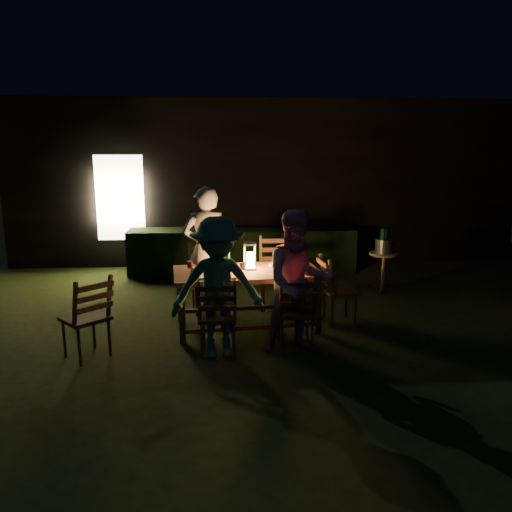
{
  "coord_description": "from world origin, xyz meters",
  "views": [
    {
      "loc": [
        -0.89,
        -5.43,
        2.3
      ],
      "look_at": [
        -0.44,
        0.95,
        0.9
      ],
      "focal_mm": 35.0,
      "sensor_mm": 36.0,
      "label": 1
    }
  ],
  "objects": [
    {
      "name": "person_opp_left",
      "position": [
        -0.93,
        -0.16,
        0.79
      ],
      "size": [
        1.07,
        0.69,
        1.58
      ],
      "primitive_type": "imported",
      "rotation": [
        0.0,
        0.0,
        0.1
      ],
      "color": "#366D53",
      "rests_on": "ground"
    },
    {
      "name": "wineglass_e",
      "position": [
        -0.64,
        0.39,
        0.85
      ],
      "size": [
        0.06,
        0.06,
        0.18
      ],
      "primitive_type": null,
      "color": "silver",
      "rests_on": "dining_table"
    },
    {
      "name": "garden_envelope",
      "position": [
        -0.01,
        6.15,
        1.58
      ],
      "size": [
        40.0,
        40.0,
        3.2
      ],
      "color": "black",
      "rests_on": "ground"
    },
    {
      "name": "bottle_bucket_a",
      "position": [
        1.66,
        2.19,
        0.8
      ],
      "size": [
        0.07,
        0.07,
        0.32
      ],
      "primitive_type": "cylinder",
      "color": "#0F471E",
      "rests_on": "side_table"
    },
    {
      "name": "chair_near_left",
      "position": [
        -0.94,
        -0.11,
        0.29
      ],
      "size": [
        0.43,
        0.46,
        0.95
      ],
      "rotation": [
        0.0,
        0.0,
        -0.02
      ],
      "color": "#4F301A",
      "rests_on": "ground"
    },
    {
      "name": "chair_spare",
      "position": [
        -2.39,
        -0.11,
        0.3
      ],
      "size": [
        0.64,
        0.64,
        0.99
      ],
      "rotation": [
        0.0,
        0.0,
        0.75
      ],
      "color": "#4F301A",
      "rests_on": "ground"
    },
    {
      "name": "plate_near_left",
      "position": [
        -1.1,
        0.42,
        0.77
      ],
      "size": [
        0.25,
        0.25,
        0.01
      ],
      "primitive_type": "cylinder",
      "color": "white",
      "rests_on": "dining_table"
    },
    {
      "name": "chair_far_right",
      "position": [
        -0.1,
        1.52,
        0.32
      ],
      "size": [
        0.47,
        0.51,
        1.06
      ],
      "rotation": [
        0.0,
        0.0,
        3.14
      ],
      "color": "#4F301A",
      "rests_on": "ground"
    },
    {
      "name": "wineglass_b",
      "position": [
        -1.28,
        0.51,
        0.85
      ],
      "size": [
        0.06,
        0.06,
        0.18
      ],
      "primitive_type": null,
      "color": "#59070F",
      "rests_on": "dining_table"
    },
    {
      "name": "napkin_right",
      "position": [
        0.01,
        0.46,
        0.77
      ],
      "size": [
        0.18,
        0.14,
        0.01
      ],
      "primitive_type": "cube",
      "color": "red",
      "rests_on": "dining_table"
    },
    {
      "name": "chair_far_left",
      "position": [
        -1.1,
        1.42,
        0.3
      ],
      "size": [
        0.52,
        0.55,
        0.99
      ],
      "rotation": [
        0.0,
        0.0,
        3.32
      ],
      "color": "#4F301A",
      "rests_on": "ground"
    },
    {
      "name": "plate_far_right",
      "position": [
        -0.15,
        0.97,
        0.77
      ],
      "size": [
        0.25,
        0.25,
        0.01
      ],
      "primitive_type": "cylinder",
      "color": "white",
      "rests_on": "dining_table"
    },
    {
      "name": "plate_far_left",
      "position": [
        -1.14,
        0.86,
        0.77
      ],
      "size": [
        0.25,
        0.25,
        0.01
      ],
      "primitive_type": "cylinder",
      "color": "white",
      "rests_on": "dining_table"
    },
    {
      "name": "bottle_table",
      "position": [
        -0.82,
        0.67,
        0.9
      ],
      "size": [
        0.07,
        0.07,
        0.28
      ],
      "primitive_type": "cylinder",
      "color": "#0F471E",
      "rests_on": "dining_table"
    },
    {
      "name": "person_opp_right",
      "position": [
        -0.04,
        -0.07,
        0.81
      ],
      "size": [
        0.85,
        0.69,
        1.62
      ],
      "primitive_type": "imported",
      "rotation": [
        0.0,
        0.0,
        0.1
      ],
      "color": "#C8899E",
      "rests_on": "ground"
    },
    {
      "name": "wineglass_c",
      "position": [
        -0.25,
        0.45,
        0.85
      ],
      "size": [
        0.06,
        0.06,
        0.18
      ],
      "primitive_type": null,
      "color": "#59070F",
      "rests_on": "dining_table"
    },
    {
      "name": "phone",
      "position": [
        -1.16,
        0.34,
        0.77
      ],
      "size": [
        0.14,
        0.07,
        0.01
      ],
      "primitive_type": "cube",
      "color": "black",
      "rests_on": "dining_table"
    },
    {
      "name": "person_house_side",
      "position": [
        -1.11,
        1.47,
        0.88
      ],
      "size": [
        0.69,
        0.49,
        1.77
      ],
      "primitive_type": "imported",
      "rotation": [
        0.0,
        0.0,
        3.25
      ],
      "color": "beige",
      "rests_on": "ground"
    },
    {
      "name": "bottle_bucket_b",
      "position": [
        1.76,
        2.27,
        0.8
      ],
      "size": [
        0.07,
        0.07,
        0.32
      ],
      "primitive_type": "cylinder",
      "color": "#0F471E",
      "rests_on": "side_table"
    },
    {
      "name": "napkin_left",
      "position": [
        -0.69,
        0.37,
        0.77
      ],
      "size": [
        0.18,
        0.14,
        0.01
      ],
      "primitive_type": "cube",
      "color": "red",
      "rests_on": "dining_table"
    },
    {
      "name": "wineglass_a",
      "position": [
        -0.9,
        0.95,
        0.85
      ],
      "size": [
        0.06,
        0.06,
        0.18
      ],
      "primitive_type": null,
      "color": "#59070F",
      "rests_on": "dining_table"
    },
    {
      "name": "ice_bucket",
      "position": [
        1.71,
        2.23,
        0.75
      ],
      "size": [
        0.3,
        0.3,
        0.22
      ],
      "primitive_type": "cylinder",
      "color": "#A5A8AD",
      "rests_on": "side_table"
    },
    {
      "name": "wineglass_d",
      "position": [
        0.03,
        0.94,
        0.85
      ],
      "size": [
        0.06,
        0.06,
        0.18
      ],
      "primitive_type": null,
      "color": "#59070F",
      "rests_on": "dining_table"
    },
    {
      "name": "side_table",
      "position": [
        1.71,
        2.23,
        0.56
      ],
      "size": [
        0.47,
        0.47,
        0.64
      ],
      "color": "brown",
      "rests_on": "ground"
    },
    {
      "name": "dining_table",
      "position": [
        -0.57,
        0.7,
        0.69
      ],
      "size": [
        1.92,
        1.1,
        0.76
      ],
      "rotation": [
        0.0,
        0.0,
        0.1
      ],
      "color": "#4F301A",
      "rests_on": "ground"
    },
    {
      "name": "lantern",
      "position": [
        -0.53,
        0.75,
        0.92
      ],
      "size": [
        0.16,
        0.16,
        0.35
      ],
      "color": "white",
      "rests_on": "dining_table"
    },
    {
      "name": "plate_near_right",
      "position": [
        -0.1,
        0.53,
        0.77
      ],
      "size": [
        0.25,
        0.25,
        0.01
      ],
      "primitive_type": "cylinder",
      "color": "white",
      "rests_on": "dining_table"
    },
    {
      "name": "chair_near_right",
      "position": [
        -0.05,
        -0.02,
        0.28
      ],
      "size": [
        0.42,
        0.45,
        0.94
      ],
      "rotation": [
        0.0,
        0.0,
        -0.01
      ],
      "color": "#4F301A",
      "rests_on": "ground"
    },
    {
      "name": "chair_end",
      "position": [
        0.65,
        0.83,
        0.28
      ],
      "size": [
        0.49,
        0.47,
        0.94
      ],
      "rotation": [
        0.0,
        0.0,
        -1.45
      ],
      "color": "#4F301A",
      "rests_on": "ground"
    }
  ]
}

